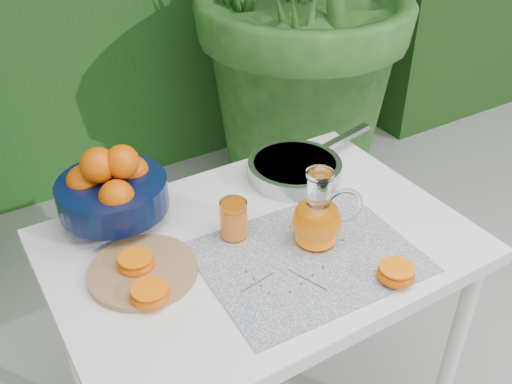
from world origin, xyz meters
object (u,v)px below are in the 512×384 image
juice_pitcher (318,218)px  white_table (260,265)px  cutting_board (143,271)px  saute_pan (296,168)px  fruit_bowl (112,188)px

juice_pitcher → white_table: bearing=145.3°
cutting_board → saute_pan: bearing=16.7°
fruit_bowl → juice_pitcher: size_ratio=1.55×
fruit_bowl → saute_pan: fruit_bowl is taller
white_table → cutting_board: size_ratio=4.03×
white_table → saute_pan: bearing=39.2°
white_table → fruit_bowl: size_ratio=3.25×
white_table → saute_pan: 0.33m
fruit_bowl → cutting_board: bearing=-95.2°
fruit_bowl → juice_pitcher: 0.51m
white_table → juice_pitcher: juice_pitcher is taller
white_table → saute_pan: size_ratio=2.05×
cutting_board → fruit_bowl: (0.02, 0.23, 0.09)m
cutting_board → fruit_bowl: 0.24m
juice_pitcher → saute_pan: juice_pitcher is taller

